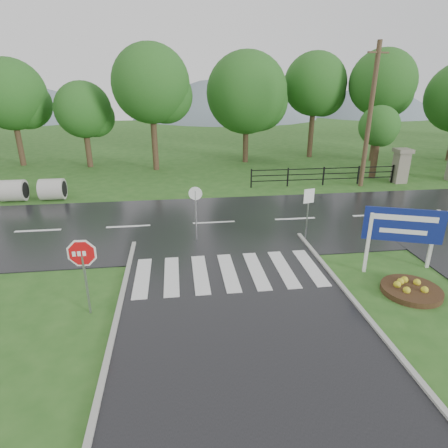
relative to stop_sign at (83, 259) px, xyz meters
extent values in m
plane|color=#2A591D|center=(4.37, -3.16, -1.75)|extent=(120.00, 120.00, 0.00)
cube|color=black|center=(4.37, 6.84, -1.75)|extent=(90.00, 8.00, 0.04)
cube|color=silver|center=(1.37, 1.84, -1.69)|extent=(0.50, 2.80, 0.02)
cube|color=silver|center=(2.37, 1.84, -1.69)|extent=(0.50, 2.80, 0.02)
cube|color=silver|center=(3.37, 1.84, -1.69)|extent=(0.50, 2.80, 0.02)
cube|color=silver|center=(4.37, 1.84, -1.69)|extent=(0.50, 2.80, 0.02)
cube|color=silver|center=(5.37, 1.84, -1.69)|extent=(0.50, 2.80, 0.02)
cube|color=silver|center=(6.37, 1.84, -1.69)|extent=(0.50, 2.80, 0.02)
cube|color=silver|center=(7.37, 1.84, -1.69)|extent=(0.50, 2.80, 0.02)
cube|color=gray|center=(17.37, 12.84, -0.75)|extent=(0.80, 0.80, 2.00)
cube|color=#6B6659|center=(17.37, 12.84, 0.37)|extent=(1.00, 1.00, 0.24)
cube|color=black|center=(12.12, 12.84, -1.35)|extent=(9.50, 0.05, 0.05)
cube|color=black|center=(12.12, 12.84, -1.00)|extent=(9.50, 0.05, 0.05)
cube|color=black|center=(12.12, 12.84, -0.65)|extent=(9.50, 0.05, 0.05)
cube|color=black|center=(7.37, 12.84, -1.15)|extent=(0.08, 0.08, 1.20)
cube|color=black|center=(16.87, 12.84, -1.15)|extent=(0.08, 0.08, 1.20)
sphere|color=slate|center=(-23.63, 61.84, -16.15)|extent=(40.00, 40.00, 40.00)
sphere|color=slate|center=(12.37, 61.84, -19.03)|extent=(48.00, 48.00, 48.00)
sphere|color=slate|center=(40.37, 61.84, -14.71)|extent=(36.00, 36.00, 36.00)
cylinder|color=#9E9B93|center=(-6.43, 11.84, -1.15)|extent=(1.30, 1.20, 1.20)
cylinder|color=#9E9B93|center=(-4.33, 11.84, -1.15)|extent=(1.30, 1.20, 1.20)
cube|color=#939399|center=(0.00, 0.00, -0.82)|extent=(0.06, 0.06, 1.84)
cylinder|color=white|center=(0.00, 0.01, 0.19)|extent=(1.11, 0.07, 1.11)
cylinder|color=red|center=(0.00, 0.00, 0.19)|extent=(0.96, 0.08, 0.96)
cube|color=silver|center=(9.19, 1.37, -0.64)|extent=(0.14, 0.14, 2.21)
cube|color=silver|center=(11.62, 1.37, -0.64)|extent=(0.14, 0.14, 2.21)
cube|color=navy|center=(10.41, 1.37, -0.03)|extent=(2.52, 0.97, 1.22)
cube|color=white|center=(10.41, 1.34, 0.24)|extent=(1.98, 0.72, 0.20)
cube|color=white|center=(10.41, 1.34, -0.25)|extent=(1.46, 0.54, 0.17)
cylinder|color=#332111|center=(10.01, -0.20, -1.65)|extent=(1.86, 1.86, 0.19)
cube|color=#939399|center=(8.10, 4.51, -0.70)|extent=(0.04, 0.04, 2.09)
cube|color=white|center=(8.10, 4.49, 0.18)|extent=(0.48, 0.14, 0.60)
cylinder|color=#939399|center=(3.42, 4.85, -0.64)|extent=(0.07, 0.07, 2.22)
cylinder|color=white|center=(3.42, 4.83, 0.36)|extent=(0.55, 0.11, 0.56)
cylinder|color=#473523|center=(14.47, 12.34, 2.52)|extent=(0.28, 0.28, 8.53)
cube|color=brown|center=(14.47, 12.34, 6.12)|extent=(1.49, 0.48, 0.09)
cylinder|color=#3D2B1C|center=(16.30, 14.34, -0.27)|extent=(0.40, 0.40, 2.94)
sphere|color=#1E541A|center=(16.30, 14.34, 1.79)|extent=(2.67, 2.67, 2.67)
camera|label=1|loc=(2.70, -9.76, 4.67)|focal=30.00mm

